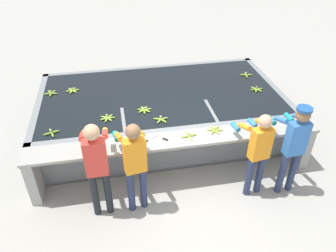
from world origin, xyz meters
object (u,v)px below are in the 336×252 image
(banana_bunch_floating_1, at_px, (246,75))
(knife_1, at_px, (149,140))
(banana_bunch_floating_4, at_px, (73,90))
(knife_0, at_px, (169,141))
(banana_bunch_floating_3, at_px, (144,110))
(banana_bunch_ledge_0, at_px, (215,130))
(worker_0, at_px, (97,162))
(banana_bunch_floating_0, at_px, (107,118))
(banana_bunch_floating_7, at_px, (51,93))
(banana_bunch_floating_5, at_px, (256,89))
(worker_3, at_px, (294,142))
(banana_bunch_ledge_1, at_px, (189,136))
(worker_2, at_px, (258,148))
(banana_bunch_floating_2, at_px, (51,133))
(worker_1, at_px, (135,160))
(banana_bunch_floating_6, at_px, (161,119))

(banana_bunch_floating_1, distance_m, knife_1, 3.16)
(banana_bunch_floating_4, xyz_separation_m, knife_0, (1.62, -2.03, -0.01))
(banana_bunch_floating_3, xyz_separation_m, banana_bunch_ledge_0, (1.09, -0.87, 0.00))
(worker_0, distance_m, banana_bunch_ledge_0, 2.06)
(banana_bunch_floating_0, xyz_separation_m, banana_bunch_floating_7, (-1.09, 1.14, 0.00))
(banana_bunch_floating_5, bearing_deg, banana_bunch_ledge_0, -135.98)
(banana_bunch_floating_0, relative_size, banana_bunch_floating_1, 0.99)
(knife_0, height_order, knife_1, same)
(banana_bunch_floating_7, bearing_deg, banana_bunch_ledge_0, -32.97)
(banana_bunch_floating_3, bearing_deg, banana_bunch_floating_7, 150.90)
(banana_bunch_ledge_0, distance_m, knife_1, 1.14)
(worker_3, height_order, banana_bunch_floating_3, worker_3)
(banana_bunch_floating_7, xyz_separation_m, banana_bunch_ledge_1, (2.39, -1.94, 0.00))
(banana_bunch_ledge_1, bearing_deg, banana_bunch_floating_4, 134.94)
(worker_0, distance_m, banana_bunch_floating_4, 2.54)
(banana_bunch_floating_5, distance_m, banana_bunch_floating_7, 4.19)
(knife_0, bearing_deg, knife_1, 164.30)
(worker_2, bearing_deg, banana_bunch_floating_2, 161.79)
(worker_3, bearing_deg, banana_bunch_floating_3, 144.21)
(worker_1, distance_m, knife_0, 0.76)
(banana_bunch_floating_0, height_order, knife_0, banana_bunch_floating_0)
(worker_3, relative_size, banana_bunch_floating_4, 5.87)
(banana_bunch_floating_2, xyz_separation_m, banana_bunch_floating_6, (1.87, 0.06, -0.00))
(banana_bunch_ledge_1, relative_size, knife_1, 0.94)
(banana_bunch_floating_0, bearing_deg, banana_bunch_floating_6, -13.64)
(worker_1, bearing_deg, banana_bunch_floating_0, 104.96)
(worker_1, height_order, banana_bunch_floating_3, worker_1)
(banana_bunch_ledge_0, distance_m, knife_0, 0.83)
(banana_bunch_floating_5, bearing_deg, banana_bunch_floating_0, -170.40)
(banana_bunch_floating_3, bearing_deg, banana_bunch_floating_4, 142.88)
(banana_bunch_floating_0, xyz_separation_m, banana_bunch_floating_5, (3.06, 0.52, 0.00))
(banana_bunch_floating_0, relative_size, banana_bunch_ledge_0, 1.00)
(banana_bunch_floating_2, distance_m, knife_1, 1.65)
(worker_3, distance_m, banana_bunch_floating_2, 3.94)
(worker_2, distance_m, banana_bunch_floating_5, 2.02)
(banana_bunch_floating_2, relative_size, banana_bunch_ledge_0, 0.99)
(worker_3, distance_m, knife_0, 1.96)
(worker_2, distance_m, banana_bunch_ledge_0, 0.81)
(worker_1, distance_m, worker_3, 2.49)
(worker_3, height_order, knife_1, worker_3)
(banana_bunch_floating_6, bearing_deg, banana_bunch_floating_3, 123.76)
(banana_bunch_floating_5, xyz_separation_m, banana_bunch_ledge_0, (-1.28, -1.24, 0.00))
(banana_bunch_floating_0, xyz_separation_m, banana_bunch_floating_4, (-0.67, 1.17, 0.00))
(worker_1, relative_size, banana_bunch_floating_0, 5.79)
(worker_1, height_order, worker_3, worker_3)
(banana_bunch_ledge_0, bearing_deg, worker_0, -163.02)
(banana_bunch_floating_6, bearing_deg, worker_0, -135.76)
(worker_2, xyz_separation_m, banana_bunch_floating_6, (-1.35, 1.12, -0.02))
(banana_bunch_floating_0, relative_size, banana_bunch_floating_6, 1.01)
(worker_1, xyz_separation_m, worker_2, (1.93, -0.02, -0.04))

